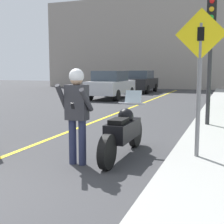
{
  "coord_description": "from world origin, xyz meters",
  "views": [
    {
      "loc": [
        3.61,
        -2.97,
        1.75
      ],
      "look_at": [
        1.35,
        3.06,
        0.87
      ],
      "focal_mm": 50.0,
      "sensor_mm": 36.0,
      "label": 1
    }
  ],
  "objects_px": {
    "person_biker": "(77,106)",
    "crossing_sign": "(200,69)",
    "motorcycle": "(123,132)",
    "parked_car_silver": "(111,85)",
    "traffic_light": "(211,36)",
    "parked_car_black": "(141,81)"
  },
  "relations": [
    {
      "from": "motorcycle",
      "to": "person_biker",
      "type": "xyz_separation_m",
      "value": [
        -0.63,
        -0.8,
        0.58
      ]
    },
    {
      "from": "person_biker",
      "to": "crossing_sign",
      "type": "distance_m",
      "value": 2.32
    },
    {
      "from": "crossing_sign",
      "to": "parked_car_silver",
      "type": "distance_m",
      "value": 13.31
    },
    {
      "from": "crossing_sign",
      "to": "parked_car_black",
      "type": "height_order",
      "value": "crossing_sign"
    },
    {
      "from": "parked_car_silver",
      "to": "person_biker",
      "type": "bearing_deg",
      "value": -71.94
    },
    {
      "from": "traffic_light",
      "to": "motorcycle",
      "type": "bearing_deg",
      "value": -110.78
    },
    {
      "from": "motorcycle",
      "to": "parked_car_silver",
      "type": "xyz_separation_m",
      "value": [
        -4.73,
        11.79,
        0.35
      ]
    },
    {
      "from": "parked_car_silver",
      "to": "parked_car_black",
      "type": "distance_m",
      "value": 5.71
    },
    {
      "from": "motorcycle",
      "to": "person_biker",
      "type": "height_order",
      "value": "person_biker"
    },
    {
      "from": "parked_car_silver",
      "to": "crossing_sign",
      "type": "bearing_deg",
      "value": -62.31
    },
    {
      "from": "parked_car_silver",
      "to": "parked_car_black",
      "type": "relative_size",
      "value": 1.0
    },
    {
      "from": "traffic_light",
      "to": "parked_car_silver",
      "type": "bearing_deg",
      "value": 127.02
    },
    {
      "from": "motorcycle",
      "to": "parked_car_silver",
      "type": "height_order",
      "value": "parked_car_silver"
    },
    {
      "from": "crossing_sign",
      "to": "parked_car_black",
      "type": "bearing_deg",
      "value": 108.6
    },
    {
      "from": "traffic_light",
      "to": "parked_car_black",
      "type": "xyz_separation_m",
      "value": [
        -5.83,
        13.83,
        -1.83
      ]
    },
    {
      "from": "crossing_sign",
      "to": "motorcycle",
      "type": "bearing_deg",
      "value": -178.77
    },
    {
      "from": "parked_car_silver",
      "to": "parked_car_black",
      "type": "height_order",
      "value": "same"
    },
    {
      "from": "traffic_light",
      "to": "parked_car_black",
      "type": "height_order",
      "value": "traffic_light"
    },
    {
      "from": "motorcycle",
      "to": "crossing_sign",
      "type": "xyz_separation_m",
      "value": [
        1.44,
        0.03,
        1.25
      ]
    },
    {
      "from": "traffic_light",
      "to": "parked_car_black",
      "type": "bearing_deg",
      "value": 112.87
    },
    {
      "from": "parked_car_black",
      "to": "person_biker",
      "type": "bearing_deg",
      "value": -78.23
    },
    {
      "from": "person_biker",
      "to": "crossing_sign",
      "type": "bearing_deg",
      "value": 21.96
    }
  ]
}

